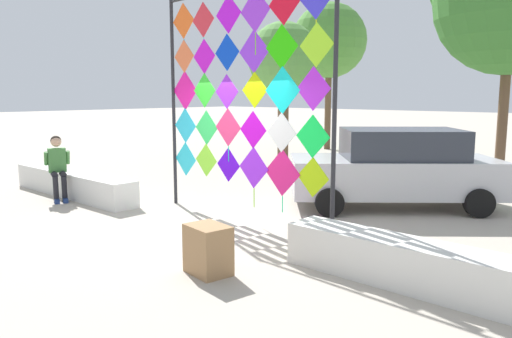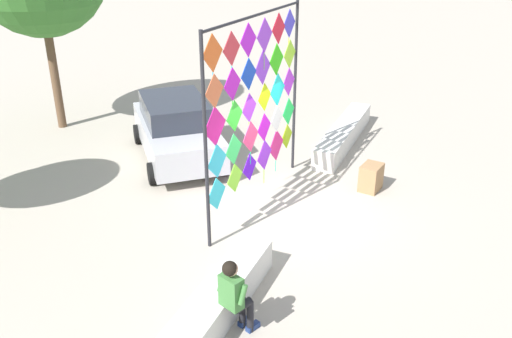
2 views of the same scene
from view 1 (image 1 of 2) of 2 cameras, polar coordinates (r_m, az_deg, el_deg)
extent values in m
plane|color=#ADA393|center=(8.77, -5.43, -6.64)|extent=(120.00, 120.00, 0.00)
cube|color=silver|center=(12.08, -20.12, -1.58)|extent=(4.31, 0.59, 0.55)
cube|color=silver|center=(6.17, 21.62, -11.14)|extent=(4.31, 0.59, 0.55)
cylinder|color=#232328|center=(10.53, -9.35, 7.30)|extent=(0.07, 0.07, 4.16)
cylinder|color=#232328|center=(7.52, 8.93, 6.85)|extent=(0.07, 0.07, 4.16)
cube|color=#28CFE8|center=(10.34, -8.00, 1.13)|extent=(0.69, 0.06, 0.69)
cube|color=#8AEE31|center=(9.76, -5.68, 1.01)|extent=(0.64, 0.06, 0.64)
cube|color=#5207E4|center=(9.26, -3.16, 0.48)|extent=(0.63, 0.06, 0.63)
cube|color=#8E22EE|center=(8.74, -0.27, 0.15)|extent=(0.73, 0.06, 0.73)
cylinder|color=#78E516|center=(8.84, -0.22, -3.28)|extent=(0.02, 0.02, 0.34)
cube|color=#E21974|center=(8.28, 3.00, -0.42)|extent=(0.78, 0.07, 0.78)
cylinder|color=#16E588|center=(8.39, 3.02, -4.01)|extent=(0.02, 0.02, 0.28)
cube|color=#A6D60B|center=(7.87, 6.48, -0.95)|extent=(0.64, 0.06, 0.64)
cube|color=#27C3E6|center=(10.23, -8.04, 4.91)|extent=(0.70, 0.06, 0.70)
cube|color=#33E462|center=(9.71, -5.65, 4.70)|extent=(0.66, 0.06, 0.66)
cube|color=#F63575|center=(9.16, -3.20, 4.75)|extent=(0.69, 0.06, 0.69)
cylinder|color=#16E5A1|center=(9.21, -3.12, 1.73)|extent=(0.02, 0.02, 0.28)
cube|color=#C10AD0|center=(8.68, -0.34, 4.48)|extent=(0.65, 0.06, 0.65)
cylinder|color=#26E516|center=(8.73, -0.29, 1.40)|extent=(0.02, 0.02, 0.29)
cube|color=white|center=(8.21, 2.92, 4.17)|extent=(0.65, 0.06, 0.65)
cube|color=#0FEE4B|center=(7.77, 6.46, 3.70)|extent=(0.67, 0.06, 0.67)
cube|color=#F61698|center=(10.23, -8.07, 8.81)|extent=(0.78, 0.07, 0.78)
cylinder|color=#16E56D|center=(10.25, -7.95, 5.47)|extent=(0.02, 0.02, 0.42)
cube|color=#31DF2F|center=(9.67, -5.87, 8.86)|extent=(0.64, 0.06, 0.64)
cube|color=#992AEF|center=(9.18, -3.34, 8.77)|extent=(0.62, 0.06, 0.62)
cylinder|color=#71E516|center=(9.19, -3.27, 6.26)|extent=(0.02, 0.02, 0.18)
cube|color=#C0E006|center=(8.64, -0.16, 8.97)|extent=(0.62, 0.05, 0.62)
cube|color=#0FE4E1|center=(8.18, 3.02, 8.92)|extent=(0.76, 0.06, 0.76)
cube|color=#B425EA|center=(7.76, 6.53, 9.06)|extent=(0.67, 0.06, 0.67)
cube|color=orange|center=(10.25, -8.18, 12.56)|extent=(0.64, 0.06, 0.64)
cube|color=#C813D3|center=(9.72, -5.91, 12.62)|extent=(0.65, 0.06, 0.65)
cylinder|color=#22E516|center=(9.71, -5.82, 9.76)|extent=(0.02, 0.02, 0.32)
cube|color=#0839CD|center=(9.21, -3.31, 13.09)|extent=(0.65, 0.06, 0.65)
cube|color=#8930F1|center=(8.72, -0.24, 13.22)|extent=(0.73, 0.06, 0.73)
cube|color=#25D607|center=(8.25, 2.93, 13.70)|extent=(0.70, 0.06, 0.71)
cube|color=#9EED25|center=(7.78, 6.90, 13.84)|extent=(0.66, 0.06, 0.66)
cube|color=orange|center=(10.33, -8.26, 16.32)|extent=(0.68, 0.06, 0.68)
cylinder|color=#16A6E5|center=(10.28, -8.16, 13.88)|extent=(0.02, 0.02, 0.20)
cube|color=red|center=(9.80, -6.03, 16.52)|extent=(0.64, 0.06, 0.64)
cylinder|color=#16E5D4|center=(9.75, -5.94, 13.89)|extent=(0.02, 0.02, 0.26)
cube|color=#B512E2|center=(9.28, -3.16, 17.19)|extent=(0.67, 0.06, 0.67)
cube|color=#9231E3|center=(8.76, -0.10, 17.57)|extent=(0.71, 0.06, 0.71)
cylinder|color=#75E516|center=(8.70, -0.05, 14.05)|extent=(0.02, 0.02, 0.37)
cube|color=red|center=(8.29, 3.19, 18.28)|extent=(0.66, 0.06, 0.66)
cylinder|color=yellow|center=(7.84, 6.84, 15.34)|extent=(0.02, 0.02, 0.33)
cylinder|color=black|center=(11.44, -21.79, -2.22)|extent=(0.11, 0.11, 0.55)
cylinder|color=black|center=(11.54, -21.95, -0.60)|extent=(0.33, 0.23, 0.13)
cube|color=navy|center=(11.42, -21.70, -3.41)|extent=(0.26, 0.18, 0.09)
cylinder|color=black|center=(11.45, -20.95, -2.16)|extent=(0.11, 0.11, 0.55)
cylinder|color=black|center=(11.55, -21.11, -0.54)|extent=(0.33, 0.23, 0.13)
cube|color=navy|center=(11.44, -20.85, -3.35)|extent=(0.26, 0.18, 0.09)
cube|color=#3D7538|center=(11.65, -21.68, 0.95)|extent=(0.31, 0.40, 0.52)
sphere|color=tan|center=(11.61, -21.79, 2.90)|extent=(0.22, 0.22, 0.22)
sphere|color=black|center=(11.63, -21.80, 2.98)|extent=(0.22, 0.22, 0.22)
cylinder|color=#3D7538|center=(11.61, -22.77, 1.11)|extent=(0.19, 0.14, 0.31)
cylinder|color=#3D7538|center=(11.65, -20.60, 1.25)|extent=(0.19, 0.14, 0.31)
cube|color=#B7B7BC|center=(10.57, 15.31, -0.75)|extent=(4.25, 4.02, 0.73)
cube|color=#282D38|center=(10.52, 16.22, 2.79)|extent=(2.75, 2.67, 0.59)
cylinder|color=black|center=(9.53, 8.34, -3.77)|extent=(0.55, 0.52, 0.55)
cylinder|color=black|center=(11.24, 7.22, -1.87)|extent=(0.55, 0.52, 0.55)
cylinder|color=black|center=(10.26, 24.02, -3.55)|extent=(0.55, 0.52, 0.55)
cylinder|color=black|center=(11.86, 20.74, -1.81)|extent=(0.55, 0.52, 0.55)
cube|color=#9E754C|center=(6.52, -5.47, -9.10)|extent=(0.63, 0.51, 0.64)
cylinder|color=brown|center=(16.27, 3.10, 5.27)|extent=(0.35, 0.35, 2.73)
sphere|color=#569342|center=(16.28, 3.15, 12.49)|extent=(2.27, 2.27, 2.27)
sphere|color=#569342|center=(16.68, 2.26, 13.07)|extent=(1.39, 1.39, 1.39)
sphere|color=#569342|center=(16.57, 3.57, 11.74)|extent=(1.83, 1.83, 1.83)
sphere|color=#569342|center=(15.99, 3.60, 11.45)|extent=(1.35, 1.35, 1.35)
cylinder|color=brown|center=(14.43, 26.26, 5.52)|extent=(0.25, 0.25, 3.50)
cylinder|color=brown|center=(21.12, 8.17, 7.03)|extent=(0.26, 0.26, 3.53)
sphere|color=#4C8938|center=(21.22, 8.33, 14.26)|extent=(3.03, 3.03, 3.03)
sphere|color=#4C8938|center=(20.97, 7.67, 13.12)|extent=(2.06, 2.06, 2.06)
camera|label=2|loc=(16.63, -41.26, 18.53)|focal=37.65mm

